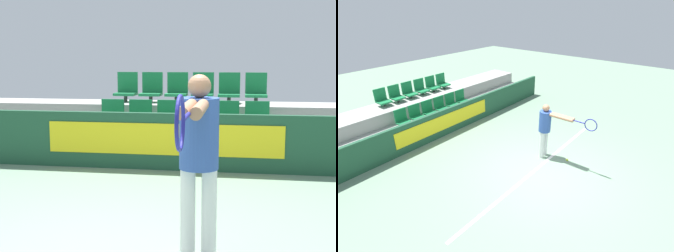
{
  "view_description": "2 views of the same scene",
  "coord_description": "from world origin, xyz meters",
  "views": [
    {
      "loc": [
        1.01,
        -3.37,
        1.72
      ],
      "look_at": [
        0.14,
        2.04,
        0.94
      ],
      "focal_mm": 50.0,
      "sensor_mm": 36.0,
      "label": 1
    },
    {
      "loc": [
        -5.09,
        -2.79,
        4.1
      ],
      "look_at": [
        0.44,
        1.66,
        0.68
      ],
      "focal_mm": 28.0,
      "sensor_mm": 36.0,
      "label": 2
    }
  ],
  "objects": [
    {
      "name": "tennis_player",
      "position": [
        0.66,
        0.39,
        0.99
      ],
      "size": [
        0.33,
        1.59,
        1.6
      ],
      "rotation": [
        0.0,
        0.0,
        0.01
      ],
      "color": "silver",
      "rests_on": "ground"
    },
    {
      "name": "stadium_chair_0",
      "position": [
        -1.25,
        4.5,
        0.69
      ],
      "size": [
        0.4,
        0.4,
        0.58
      ],
      "color": "#333333",
      "rests_on": "bleacher_tier_front"
    },
    {
      "name": "stadium_chair_6",
      "position": [
        -1.25,
        5.59,
        1.14
      ],
      "size": [
        0.4,
        0.4,
        0.58
      ],
      "color": "#333333",
      "rests_on": "bleacher_tier_middle"
    },
    {
      "name": "bleacher_tier_front",
      "position": [
        0.0,
        4.37,
        0.22
      ],
      "size": [
        9.85,
        1.1,
        0.45
      ],
      "color": "#9E9E99",
      "rests_on": "ground"
    },
    {
      "name": "stadium_chair_3",
      "position": [
        0.25,
        4.5,
        0.69
      ],
      "size": [
        0.4,
        0.4,
        0.58
      ],
      "color": "#333333",
      "rests_on": "bleacher_tier_front"
    },
    {
      "name": "stadium_chair_1",
      "position": [
        -0.75,
        4.5,
        0.69
      ],
      "size": [
        0.4,
        0.4,
        0.58
      ],
      "color": "#333333",
      "rests_on": "bleacher_tier_front"
    },
    {
      "name": "stadium_chair_8",
      "position": [
        -0.25,
        5.59,
        1.14
      ],
      "size": [
        0.4,
        0.4,
        0.58
      ],
      "color": "#333333",
      "rests_on": "bleacher_tier_middle"
    },
    {
      "name": "stadium_chair_7",
      "position": [
        -0.75,
        5.59,
        1.14
      ],
      "size": [
        0.4,
        0.4,
        0.58
      ],
      "color": "#333333",
      "rests_on": "bleacher_tier_middle"
    },
    {
      "name": "stadium_chair_10",
      "position": [
        0.75,
        5.59,
        1.14
      ],
      "size": [
        0.4,
        0.4,
        0.58
      ],
      "color": "#333333",
      "rests_on": "bleacher_tier_middle"
    },
    {
      "name": "stadium_chair_5",
      "position": [
        1.25,
        4.5,
        0.69
      ],
      "size": [
        0.4,
        0.4,
        0.58
      ],
      "color": "#333333",
      "rests_on": "bleacher_tier_front"
    },
    {
      "name": "ground_plane",
      "position": [
        0.0,
        0.0,
        0.0
      ],
      "size": [
        30.0,
        30.0,
        0.0
      ],
      "primitive_type": "plane",
      "color": "gray"
    },
    {
      "name": "stadium_chair_4",
      "position": [
        0.75,
        4.5,
        0.69
      ],
      "size": [
        0.4,
        0.4,
        0.58
      ],
      "color": "#333333",
      "rests_on": "bleacher_tier_front"
    },
    {
      "name": "stadium_chair_11",
      "position": [
        1.25,
        5.59,
        1.14
      ],
      "size": [
        0.4,
        0.4,
        0.58
      ],
      "color": "#333333",
      "rests_on": "bleacher_tier_middle"
    },
    {
      "name": "stadium_chair_2",
      "position": [
        -0.25,
        4.5,
        0.69
      ],
      "size": [
        0.4,
        0.4,
        0.58
      ],
      "color": "#333333",
      "rests_on": "bleacher_tier_front"
    },
    {
      "name": "barrier_wall",
      "position": [
        -0.01,
        3.74,
        0.45
      ],
      "size": [
        10.25,
        0.14,
        0.89
      ],
      "color": "#1E4C33",
      "rests_on": "ground"
    },
    {
      "name": "stadium_chair_9",
      "position": [
        0.25,
        5.59,
        1.14
      ],
      "size": [
        0.4,
        0.4,
        0.58
      ],
      "color": "#333333",
      "rests_on": "bleacher_tier_middle"
    },
    {
      "name": "bleacher_tier_middle",
      "position": [
        0.0,
        5.46,
        0.45
      ],
      "size": [
        9.85,
        1.1,
        0.9
      ],
      "color": "#9E9E99",
      "rests_on": "ground"
    },
    {
      "name": "tennis_ball",
      "position": [
        0.86,
        -0.22,
        0.03
      ],
      "size": [
        0.07,
        0.07,
        0.07
      ],
      "color": "#CCDB33",
      "rests_on": "ground"
    },
    {
      "name": "court_baseline",
      "position": [
        0.0,
        0.23,
        0.0
      ],
      "size": [
        6.22,
        0.08,
        0.01
      ],
      "color": "white",
      "rests_on": "ground"
    }
  ]
}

